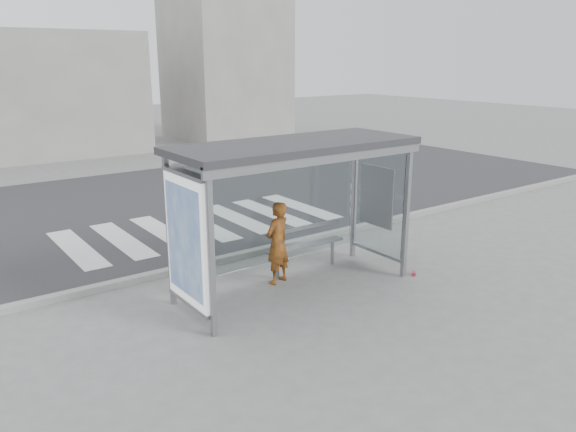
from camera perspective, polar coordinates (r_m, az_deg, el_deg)
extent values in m
plane|color=slate|center=(10.02, 0.72, -7.42)|extent=(80.00, 80.00, 0.00)
cube|color=#2C2C2F|center=(15.90, -14.51, 0.91)|extent=(30.00, 10.00, 0.01)
cube|color=gray|center=(11.51, -5.09, -4.02)|extent=(30.00, 0.18, 0.12)
cube|color=silver|center=(12.88, -20.68, -3.11)|extent=(0.55, 3.00, 0.00)
cube|color=silver|center=(13.15, -16.50, -2.35)|extent=(0.55, 3.00, 0.00)
cube|color=silver|center=(13.48, -12.51, -1.62)|extent=(0.55, 3.00, 0.00)
cube|color=silver|center=(13.89, -8.74, -0.91)|extent=(0.55, 3.00, 0.00)
cube|color=silver|center=(14.35, -5.20, -0.24)|extent=(0.55, 3.00, 0.00)
cube|color=silver|center=(14.86, -1.89, 0.38)|extent=(0.55, 3.00, 0.00)
cube|color=silver|center=(15.42, 1.19, 0.96)|extent=(0.55, 3.00, 0.00)
cube|color=gray|center=(8.01, -7.80, -4.04)|extent=(0.08, 0.08, 2.50)
cube|color=gray|center=(10.40, 11.95, 0.41)|extent=(0.08, 0.08, 2.50)
cube|color=gray|center=(9.21, -11.94, -1.59)|extent=(0.08, 0.08, 2.50)
cube|color=gray|center=(11.35, 6.75, 1.93)|extent=(0.08, 0.08, 2.50)
cube|color=#2D2D30|center=(9.31, 0.77, 7.22)|extent=(4.25, 1.65, 0.12)
cube|color=gray|center=(8.74, 3.76, 5.89)|extent=(4.25, 0.06, 0.18)
cube|color=white|center=(10.13, -1.62, 0.63)|extent=(3.80, 0.02, 2.00)
cube|color=white|center=(8.59, -10.04, -2.41)|extent=(0.15, 1.25, 2.00)
cube|color=#3673C5|center=(8.63, -9.53, -2.31)|extent=(0.01, 1.10, 1.70)
cylinder|color=#CE5312|center=(8.77, -10.28, -0.33)|extent=(0.02, 0.32, 0.32)
cube|color=white|center=(10.85, 9.25, 1.46)|extent=(0.03, 1.25, 2.00)
cube|color=beige|center=(10.84, 8.97, 2.00)|extent=(0.03, 0.86, 1.16)
cube|color=gray|center=(26.01, -24.14, 11.26)|extent=(8.00, 5.00, 5.00)
cube|color=gray|center=(29.24, -6.39, 14.82)|extent=(5.00, 5.00, 7.00)
imported|color=#C43D12|center=(10.04, -1.08, -2.75)|extent=(0.63, 0.50, 1.51)
cube|color=slate|center=(10.64, 1.84, -3.03)|extent=(1.69, 0.21, 0.05)
cylinder|color=slate|center=(10.37, -1.07, -5.13)|extent=(0.07, 0.07, 0.49)
cylinder|color=slate|center=(11.12, 4.51, -3.70)|extent=(0.07, 0.07, 0.49)
cube|color=slate|center=(10.61, 1.56, -1.22)|extent=(1.69, 0.04, 0.06)
cylinder|color=#C0384B|center=(10.87, 12.66, -5.71)|extent=(0.15, 0.14, 0.07)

